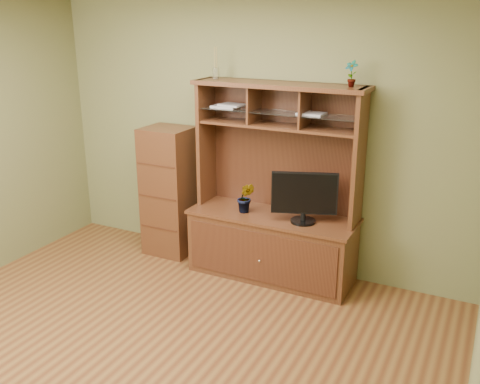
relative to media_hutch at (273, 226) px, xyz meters
The scene contains 8 objects.
room 1.95m from the media_hutch, 100.94° to the right, with size 4.54×4.04×2.74m.
media_hutch is the anchor object (origin of this frame).
monitor 0.52m from the media_hutch, 13.98° to the right, with size 0.59×0.25×0.48m.
orchid_plant 0.39m from the media_hutch, 162.14° to the right, with size 0.17×0.14×0.30m, color #2C511C.
top_plant 1.63m from the media_hutch, ahead, with size 0.12×0.08×0.23m, color #3B6122.
reed_diffuser 1.64m from the media_hutch, behind, with size 0.06×0.06×0.30m.
magazines 1.16m from the media_hutch, 162.98° to the left, with size 1.12×0.20×0.04m.
side_cabinet 1.23m from the media_hutch, behind, with size 0.49×0.45×1.38m.
Camera 1 is at (2.21, -2.77, 2.49)m, focal length 40.00 mm.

